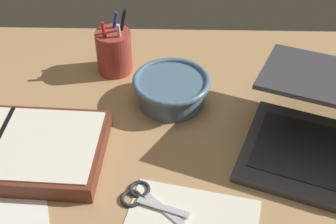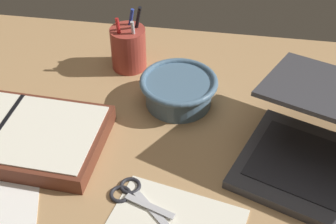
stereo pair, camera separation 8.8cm
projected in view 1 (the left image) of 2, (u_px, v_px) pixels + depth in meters
desk_top at (162, 174)px, 86.90cm from camera, size 140.00×100.00×2.00cm
bowl at (172, 89)px, 98.96cm from camera, size 16.52×16.52×6.26cm
pen_cup at (114, 51)px, 106.92cm from camera, size 8.12×8.12×15.90cm
planner at (0, 148)px, 87.99cm from camera, size 40.01×22.50×3.98cm
scissors at (142, 197)px, 81.04cm from camera, size 12.15×9.72×0.80cm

